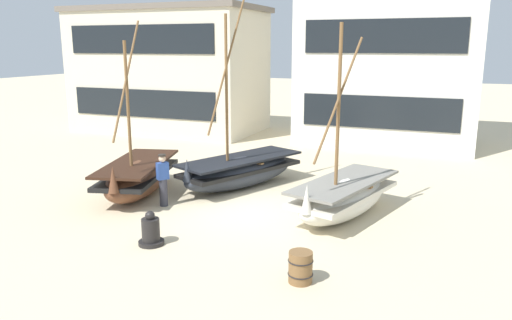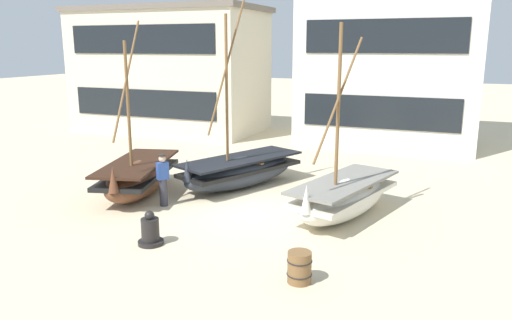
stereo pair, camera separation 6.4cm
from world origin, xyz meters
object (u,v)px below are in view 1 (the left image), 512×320
Objects in this scene: harbor_building_annex at (169,70)px; wooden_barrel at (300,267)px; fishing_boat_far_right at (138,177)px; fisherman_by_hull at (163,181)px; harbor_building_main at (391,37)px; fishing_boat_centre_large at (240,170)px; capstan_winch at (151,232)px; fishing_boat_near_left at (344,197)px.

wooden_barrel is at bearing -50.98° from harbor_building_annex.
fishing_boat_far_right is 0.52× the size of harbor_building_annex.
harbor_building_main is (5.00, 13.61, 4.57)m from fisherman_by_hull.
harbor_building_main is at bearing 63.50° from fishing_boat_far_right.
fishing_boat_centre_large is at bearing 64.62° from fisherman_by_hull.
fishing_boat_centre_large reaches higher than fishing_boat_far_right.
fisherman_by_hull is 15.30m from harbor_building_annex.
capstan_winch is 18.51m from harbor_building_annex.
harbor_building_main reaches higher than fishing_boat_centre_large.
fishing_boat_near_left is at bearing -23.30° from fishing_boat_centre_large.
fishing_boat_near_left is 6.21× the size of capstan_winch.
fishing_boat_centre_large is at bearing 156.70° from fishing_boat_near_left.
capstan_winch is at bearing -89.56° from fishing_boat_centre_large.
wooden_barrel is at bearing -30.15° from fishing_boat_far_right.
capstan_winch is 4.22m from wooden_barrel.
capstan_winch is (2.87, -3.53, -0.30)m from fishing_boat_far_right.
harbor_building_annex is (-6.21, 12.27, 2.94)m from fishing_boat_far_right.
capstan_winch is at bearing -102.26° from harbor_building_main.
capstan_winch is at bearing -60.11° from harbor_building_annex.
fishing_boat_near_left is 17.98m from harbor_building_annex.
harbor_building_annex is at bearing -177.02° from harbor_building_main.
harbor_building_main is at bearing 2.98° from harbor_building_annex.
harbor_building_main is (3.62, 10.71, 4.79)m from fishing_boat_centre_large.
harbor_building_main is at bearing 71.31° from fishing_boat_centre_large.
fishing_boat_centre_large is 3.22m from fisherman_by_hull.
fisherman_by_hull is 1.86× the size of capstan_winch.
fishing_boat_near_left is 0.51× the size of harbor_building_annex.
harbor_building_annex reaches higher than fisherman_by_hull.
fishing_boat_far_right reaches higher than capstan_winch.
fishing_boat_far_right is (-6.99, -0.43, 0.02)m from fishing_boat_near_left.
fishing_boat_centre_large is 3.59m from fishing_boat_far_right.
wooden_barrel is 0.06× the size of harbor_building_main.
fishing_boat_near_left reaches higher than capstan_winch.
harbor_building_main is 12.81m from harbor_building_annex.
capstan_winch is at bearing 172.29° from wooden_barrel.
harbor_building_annex reaches higher than fishing_boat_centre_large.
harbor_building_annex is (-7.66, 12.95, 2.76)m from fisherman_by_hull.
fishing_boat_far_right is at bearing 154.79° from fisherman_by_hull.
wooden_barrel is at bearing -31.35° from fisherman_by_hull.
fishing_boat_far_right is 1.61m from fisherman_by_hull.
fishing_boat_centre_large is (-4.16, 1.79, -0.02)m from fishing_boat_near_left.
harbor_building_main is (-0.54, 12.50, 4.77)m from fishing_boat_near_left.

